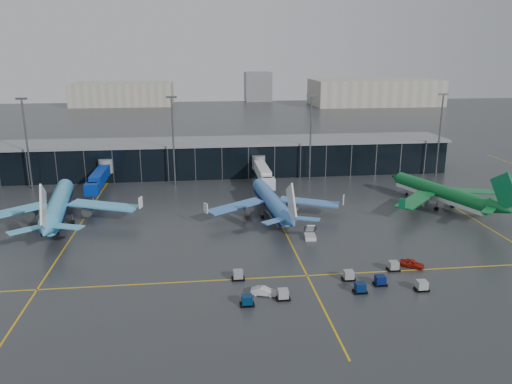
{
  "coord_description": "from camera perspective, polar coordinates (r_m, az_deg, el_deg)",
  "views": [
    {
      "loc": [
        -8.19,
        -92.69,
        37.55
      ],
      "look_at": [
        5.0,
        18.0,
        6.0
      ],
      "focal_mm": 35.0,
      "sensor_mm": 36.0,
      "label": 1
    }
  ],
  "objects": [
    {
      "name": "flood_masts",
      "position": [
        145.25,
        -1.5,
        6.39
      ],
      "size": [
        203.0,
        0.5,
        25.5
      ],
      "color": "#595B60",
      "rests_on": "ground"
    },
    {
      "name": "taxi_lines",
      "position": [
        111.4,
        3.01,
        -3.91
      ],
      "size": [
        220.0,
        120.0,
        0.02
      ],
      "color": "gold",
      "rests_on": "ground"
    },
    {
      "name": "jet_bridges",
      "position": [
        142.18,
        -17.47,
        1.64
      ],
      "size": [
        94.0,
        27.5,
        7.2
      ],
      "color": "#595B60",
      "rests_on": "ground"
    },
    {
      "name": "mobile_airstair",
      "position": [
        104.41,
        6.2,
        -4.92
      ],
      "size": [
        2.51,
        3.4,
        3.45
      ],
      "rotation": [
        0.0,
        0.0,
        -0.1
      ],
      "color": "silver",
      "rests_on": "ground"
    },
    {
      "name": "service_van_red",
      "position": [
        94.92,
        17.4,
        -7.79
      ],
      "size": [
        4.46,
        3.89,
        1.45
      ],
      "primitive_type": "imported",
      "rotation": [
        0.0,
        0.0,
        0.94
      ],
      "color": "#9A170B",
      "rests_on": "ground"
    },
    {
      "name": "airliner_klm_near",
      "position": [
        116.68,
        1.79,
        0.04
      ],
      "size": [
        36.51,
        40.76,
        11.72
      ],
      "primitive_type": null,
      "rotation": [
        0.0,
        0.0,
        0.08
      ],
      "color": "#3971BD",
      "rests_on": "ground"
    },
    {
      "name": "terminal_pier",
      "position": [
        158.2,
        -3.7,
        4.05
      ],
      "size": [
        142.0,
        17.0,
        10.7
      ],
      "color": "black",
      "rests_on": "ground"
    },
    {
      "name": "airliner_arkefly",
      "position": [
        120.42,
        -21.79,
        -0.25
      ],
      "size": [
        43.33,
        47.79,
        13.2
      ],
      "primitive_type": null,
      "rotation": [
        0.0,
        0.0,
        0.14
      ],
      "color": "#41A5D7",
      "rests_on": "ground"
    },
    {
      "name": "distant_hangars",
      "position": [
        368.52,
        2.35,
        11.31
      ],
      "size": [
        260.0,
        71.0,
        22.0
      ],
      "color": "#B2AD99",
      "rests_on": "ground"
    },
    {
      "name": "ground",
      "position": [
        100.34,
        -1.63,
        -6.18
      ],
      "size": [
        600.0,
        600.0,
        0.0
      ],
      "primitive_type": "plane",
      "color": "#282B2D",
      "rests_on": "ground"
    },
    {
      "name": "baggage_carts",
      "position": [
        84.39,
        9.04,
        -10.26
      ],
      "size": [
        31.53,
        11.06,
        1.7
      ],
      "color": "black",
      "rests_on": "ground"
    },
    {
      "name": "service_van_white",
      "position": [
        81.0,
        0.91,
        -11.27
      ],
      "size": [
        4.42,
        2.58,
        1.38
      ],
      "primitive_type": "imported",
      "rotation": [
        0.0,
        0.0,
        1.28
      ],
      "color": "silver",
      "rests_on": "ground"
    },
    {
      "name": "airliner_aer_lingus",
      "position": [
        131.27,
        20.39,
        0.92
      ],
      "size": [
        45.57,
        48.6,
        12.16
      ],
      "primitive_type": null,
      "rotation": [
        0.0,
        0.0,
        0.32
      ],
      "color": "#0B6028",
      "rests_on": "ground"
    }
  ]
}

